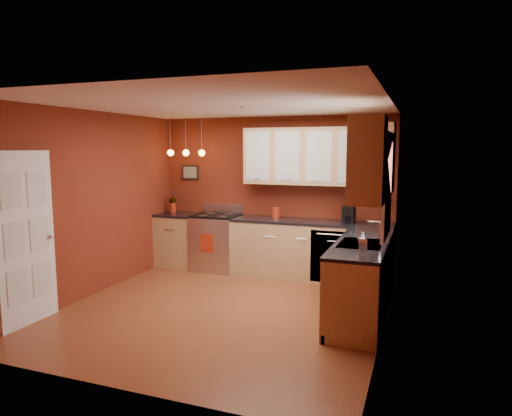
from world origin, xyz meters
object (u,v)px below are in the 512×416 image
(coffee_maker, at_px, (349,215))
(soap_pump, at_px, (362,241))
(red_canister, at_px, (276,213))
(sink, at_px, (361,245))
(gas_range, at_px, (216,242))

(coffee_maker, height_order, soap_pump, coffee_maker)
(red_canister, bearing_deg, sink, -44.40)
(sink, relative_size, coffee_maker, 2.69)
(red_canister, bearing_deg, coffee_maker, -1.88)
(coffee_maker, bearing_deg, sink, -66.92)
(sink, xyz_separation_m, soap_pump, (0.06, -0.39, 0.13))
(soap_pump, bearing_deg, red_canister, 130.17)
(red_canister, relative_size, coffee_maker, 0.68)
(gas_range, relative_size, red_canister, 6.32)
(gas_range, bearing_deg, soap_pump, -35.22)
(sink, bearing_deg, red_canister, 135.60)
(gas_range, distance_m, soap_pump, 3.33)
(gas_range, height_order, sink, sink)
(sink, bearing_deg, soap_pump, -81.27)
(red_canister, xyz_separation_m, soap_pump, (1.63, -1.93, 0.02))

